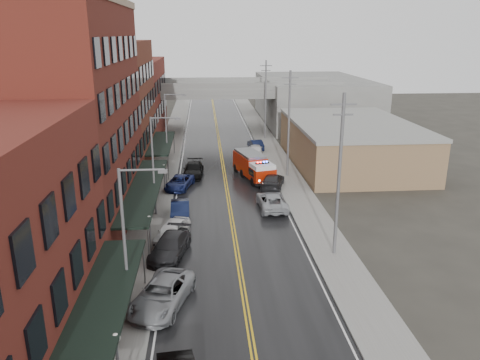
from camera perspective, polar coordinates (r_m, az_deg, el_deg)
road at (r=48.68m, az=-1.57°, el=-1.47°), size 11.00×160.00×0.02m
sidewalk_left at (r=48.87m, az=-10.15°, el=-1.60°), size 3.00×160.00×0.15m
sidewalk_right at (r=49.54m, az=6.90°, el=-1.18°), size 3.00×160.00×0.15m
curb_left at (r=48.73m, az=-8.22°, el=-1.56°), size 0.30×160.00×0.15m
curb_right at (r=49.25m, az=5.01°, el=-1.23°), size 0.30×160.00×0.15m
brick_building_b at (r=41.09m, az=-20.13°, el=6.88°), size 9.00×20.00×18.00m
brick_building_c at (r=58.16m, az=-15.55°, el=8.62°), size 9.00×15.00×15.00m
brick_building_far at (r=75.46m, az=-13.04°, el=9.54°), size 9.00×20.00×12.00m
tan_building at (r=60.39m, az=13.28°, el=4.26°), size 14.00×22.00×5.00m
right_far_block at (r=89.15m, az=8.82°, el=9.63°), size 18.00×30.00×8.00m
awning_0 at (r=24.31m, az=-16.75°, el=-15.14°), size 2.60×16.00×3.09m
awning_1 at (r=41.38m, az=-11.50°, el=-0.93°), size 2.60×18.00×3.09m
awning_2 at (r=58.17m, az=-9.55°, el=4.48°), size 2.60×13.00×3.09m
globe_lamp_0 at (r=22.85m, az=-14.82°, el=-19.33°), size 0.44×0.44×3.12m
globe_lamp_1 at (r=34.96m, az=-10.96°, el=-5.55°), size 0.44×0.44×3.12m
globe_lamp_2 at (r=48.11m, az=-9.22°, el=0.95°), size 0.44×0.44×3.12m
street_lamp_0 at (r=26.58m, az=-13.43°, el=-6.56°), size 2.64×0.22×9.00m
street_lamp_1 at (r=41.60m, az=-10.24°, el=2.40°), size 2.64×0.22×9.00m
street_lamp_2 at (r=57.16m, az=-8.75°, el=6.55°), size 2.64×0.22×9.00m
utility_pole_0 at (r=33.78m, az=12.00°, el=0.76°), size 1.80×0.24×12.00m
utility_pole_1 at (r=52.74m, az=5.98°, el=6.99°), size 1.80×0.24×12.00m
utility_pole_2 at (r=72.26m, az=3.13°, el=9.87°), size 1.80×0.24×12.00m
overpass at (r=78.65m, az=-2.84°, el=10.25°), size 40.00×10.00×7.50m
fire_truck at (r=52.90m, az=1.68°, el=1.76°), size 4.53×7.95×2.77m
parked_car_left_2 at (r=29.29m, az=-9.44°, el=-13.56°), size 4.28×6.33×1.61m
parked_car_left_3 at (r=35.17m, az=-8.52°, el=-7.99°), size 3.41×5.83×1.59m
parked_car_left_4 at (r=37.67m, az=-8.31°, el=-6.18°), size 3.28×5.09×1.61m
parked_car_left_5 at (r=41.86m, az=-7.31°, el=-3.73°), size 1.78×4.69×1.53m
parked_car_left_6 at (r=50.01m, az=-7.40°, el=-0.29°), size 3.44×5.30×1.36m
parked_car_left_7 at (r=54.21m, az=-5.71°, el=1.27°), size 2.54×5.45×1.54m
parked_car_right_0 at (r=44.03m, az=3.90°, el=-2.56°), size 2.61×5.49×1.51m
parked_car_right_1 at (r=49.86m, az=4.00°, el=-0.13°), size 3.49×5.68×1.54m
parked_car_right_2 at (r=63.17m, az=1.90°, el=3.71°), size 2.24×4.84×1.61m
parked_car_right_3 at (r=66.57m, az=1.91°, el=4.35°), size 2.08×4.58×1.46m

